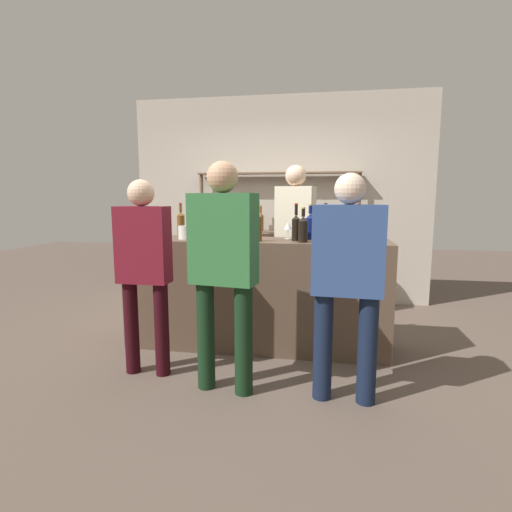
# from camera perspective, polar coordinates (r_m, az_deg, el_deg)

# --- Properties ---
(ground_plane) EXTENTS (16.00, 16.00, 0.00)m
(ground_plane) POSITION_cam_1_polar(r_m,az_deg,el_deg) (4.01, 0.00, -12.66)
(ground_plane) COLOR brown
(bar_counter) EXTENTS (2.47, 0.57, 1.05)m
(bar_counter) POSITION_cam_1_polar(r_m,az_deg,el_deg) (3.86, 0.00, -5.39)
(bar_counter) COLOR brown
(bar_counter) RESTS_ON ground_plane
(back_wall) EXTENTS (4.07, 0.12, 2.80)m
(back_wall) POSITION_cam_1_polar(r_m,az_deg,el_deg) (5.61, 3.33, 7.95)
(back_wall) COLOR #B2A899
(back_wall) RESTS_ON ground_plane
(back_shelf) EXTENTS (2.18, 0.18, 1.77)m
(back_shelf) POSITION_cam_1_polar(r_m,az_deg,el_deg) (5.44, 3.02, 5.61)
(back_shelf) COLOR brown
(back_shelf) RESTS_ON ground_plane
(counter_bottle_0) EXTENTS (0.08, 0.08, 0.34)m
(counter_bottle_0) POSITION_cam_1_polar(r_m,az_deg,el_deg) (3.76, 9.86, 4.26)
(counter_bottle_0) COLOR #0F1956
(counter_bottle_0) RESTS_ON bar_counter
(counter_bottle_1) EXTENTS (0.08, 0.08, 0.31)m
(counter_bottle_1) POSITION_cam_1_polar(r_m,az_deg,el_deg) (3.55, 6.74, 3.90)
(counter_bottle_1) COLOR black
(counter_bottle_1) RESTS_ON bar_counter
(counter_bottle_2) EXTENTS (0.08, 0.08, 0.34)m
(counter_bottle_2) POSITION_cam_1_polar(r_m,az_deg,el_deg) (3.67, 5.73, 4.16)
(counter_bottle_2) COLOR black
(counter_bottle_2) RESTS_ON bar_counter
(counter_bottle_3) EXTENTS (0.09, 0.09, 0.33)m
(counter_bottle_3) POSITION_cam_1_polar(r_m,az_deg,el_deg) (3.82, 7.73, 4.31)
(counter_bottle_3) COLOR #0F1956
(counter_bottle_3) RESTS_ON bar_counter
(counter_bottle_4) EXTENTS (0.07, 0.07, 0.36)m
(counter_bottle_4) POSITION_cam_1_polar(r_m,az_deg,el_deg) (3.61, 0.30, 4.29)
(counter_bottle_4) COLOR brown
(counter_bottle_4) RESTS_ON bar_counter
(counter_bottle_5) EXTENTS (0.08, 0.08, 0.34)m
(counter_bottle_5) POSITION_cam_1_polar(r_m,az_deg,el_deg) (4.07, -10.68, 4.55)
(counter_bottle_5) COLOR brown
(counter_bottle_5) RESTS_ON bar_counter
(wine_glass) EXTENTS (0.08, 0.08, 0.16)m
(wine_glass) POSITION_cam_1_polar(r_m,az_deg,el_deg) (3.82, 4.61, 4.27)
(wine_glass) COLOR silver
(wine_glass) RESTS_ON bar_counter
(ice_bucket) EXTENTS (0.24, 0.24, 0.21)m
(ice_bucket) POSITION_cam_1_polar(r_m,az_deg,el_deg) (3.87, -5.00, 4.10)
(ice_bucket) COLOR black
(ice_bucket) RESTS_ON bar_counter
(cork_jar) EXTENTS (0.14, 0.14, 0.13)m
(cork_jar) POSITION_cam_1_polar(r_m,az_deg,el_deg) (3.87, -10.05, 3.35)
(cork_jar) COLOR silver
(cork_jar) RESTS_ON bar_counter
(server_behind_counter) EXTENTS (0.47, 0.30, 1.80)m
(server_behind_counter) POSITION_cam_1_polar(r_m,az_deg,el_deg) (4.60, 5.59, 3.74)
(server_behind_counter) COLOR #575347
(server_behind_counter) RESTS_ON ground_plane
(customer_left) EXTENTS (0.42, 0.21, 1.58)m
(customer_left) POSITION_cam_1_polar(r_m,az_deg,el_deg) (3.29, -15.73, -0.87)
(customer_left) COLOR black
(customer_left) RESTS_ON ground_plane
(customer_right) EXTENTS (0.49, 0.24, 1.60)m
(customer_right) POSITION_cam_1_polar(r_m,az_deg,el_deg) (2.81, 12.92, -2.38)
(customer_right) COLOR #121C33
(customer_right) RESTS_ON ground_plane
(customer_center) EXTENTS (0.50, 0.28, 1.69)m
(customer_center) POSITION_cam_1_polar(r_m,az_deg,el_deg) (2.88, -4.67, -0.71)
(customer_center) COLOR black
(customer_center) RESTS_ON ground_plane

